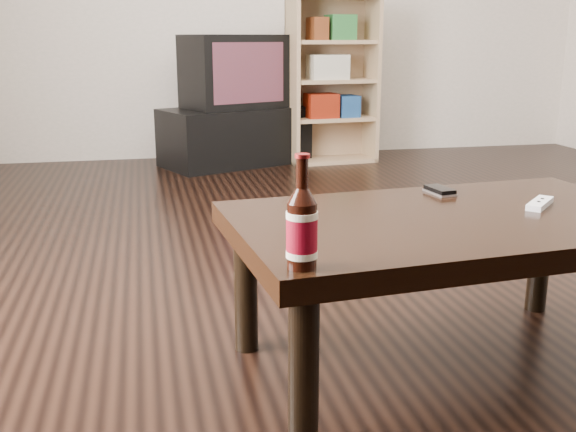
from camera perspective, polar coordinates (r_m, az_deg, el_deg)
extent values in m
cube|color=black|center=(2.80, 12.49, -5.01)|extent=(5.00, 6.00, 0.01)
cube|color=black|center=(5.10, -4.52, 6.76)|extent=(1.18, 0.89, 0.42)
cube|color=black|center=(5.05, -4.63, 12.09)|extent=(0.81, 0.67, 0.53)
cube|color=#A72B0D|center=(4.87, -3.30, 12.00)|extent=(0.54, 0.22, 0.42)
cube|color=tan|center=(5.05, 0.37, 11.30)|extent=(0.05, 0.30, 1.22)
cube|color=tan|center=(5.27, 7.06, 11.35)|extent=(0.05, 0.30, 1.22)
cube|color=tan|center=(5.22, 3.68, 4.78)|extent=(0.68, 0.36, 0.03)
cube|color=tan|center=(5.28, 3.25, 11.44)|extent=(0.66, 0.08, 1.22)
cube|color=tan|center=(5.18, 3.73, 8.22)|extent=(0.62, 0.32, 0.03)
cube|color=tan|center=(5.15, 3.79, 11.34)|extent=(0.62, 0.32, 0.03)
cube|color=tan|center=(5.14, 3.84, 14.49)|extent=(0.62, 0.32, 0.03)
cube|color=maroon|center=(5.11, 2.83, 9.32)|extent=(0.24, 0.21, 0.18)
cube|color=navy|center=(5.19, 5.01, 9.26)|extent=(0.17, 0.20, 0.16)
cube|color=beige|center=(5.11, 3.38, 12.49)|extent=(0.30, 0.21, 0.18)
cube|color=#26672E|center=(5.14, 4.45, 15.63)|extent=(0.20, 0.20, 0.18)
cube|color=#642E14|center=(5.08, 2.50, 15.56)|extent=(0.13, 0.20, 0.16)
cube|color=black|center=(1.93, 13.68, -0.80)|extent=(1.27, 0.81, 0.06)
cylinder|color=black|center=(1.57, 1.33, -13.05)|extent=(0.08, 0.08, 0.39)
cylinder|color=black|center=(2.05, -3.59, -6.17)|extent=(0.08, 0.08, 0.39)
cylinder|color=black|center=(2.50, 20.56, -3.19)|extent=(0.08, 0.08, 0.39)
cylinder|color=black|center=(1.42, 1.18, -1.68)|extent=(0.08, 0.08, 0.14)
cylinder|color=maroon|center=(1.42, 1.18, -1.57)|extent=(0.08, 0.08, 0.09)
cylinder|color=#F8EBCA|center=(1.41, 1.19, 0.10)|extent=(0.09, 0.09, 0.01)
cylinder|color=#F8EBCA|center=(1.44, 1.17, -3.22)|extent=(0.09, 0.09, 0.01)
cone|color=black|center=(1.40, 1.20, 1.74)|extent=(0.08, 0.08, 0.03)
cylinder|color=black|center=(1.39, 1.21, 3.65)|extent=(0.03, 0.03, 0.06)
cylinder|color=maroon|center=(1.38, 1.22, 5.11)|extent=(0.04, 0.04, 0.01)
cube|color=silver|center=(2.18, 12.72, 1.97)|extent=(0.07, 0.12, 0.01)
cube|color=black|center=(2.18, 12.73, 2.17)|extent=(0.07, 0.11, 0.02)
cylinder|color=silver|center=(2.15, 13.20, 2.16)|extent=(0.02, 0.02, 0.00)
cube|color=white|center=(2.09, 20.55, 1.00)|extent=(0.14, 0.14, 0.02)
cylinder|color=black|center=(2.12, 20.74, 1.39)|extent=(0.01, 0.01, 0.00)
cylinder|color=black|center=(2.08, 20.46, 1.16)|extent=(0.01, 0.01, 0.00)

